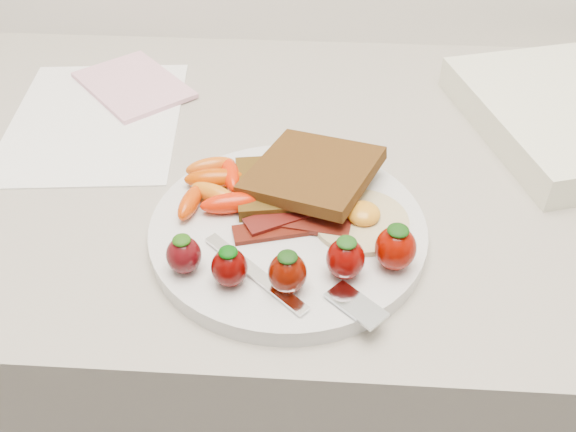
{
  "coord_description": "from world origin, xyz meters",
  "views": [
    {
      "loc": [
        0.0,
        1.1,
        1.33
      ],
      "look_at": [
        -0.03,
        1.57,
        0.93
      ],
      "focal_mm": 40.0,
      "sensor_mm": 36.0,
      "label": 1
    }
  ],
  "objects": [
    {
      "name": "toast_lower",
      "position": [
        -0.04,
        1.62,
        0.93
      ],
      "size": [
        0.1,
        0.1,
        0.01
      ],
      "primitive_type": "cube",
      "rotation": [
        0.0,
        0.0,
        0.16
      ],
      "color": "#32210B",
      "rests_on": "plate"
    },
    {
      "name": "counter",
      "position": [
        0.0,
        1.7,
        0.45
      ],
      "size": [
        2.0,
        0.6,
        0.9
      ],
      "primitive_type": "cube",
      "color": "gray",
      "rests_on": "ground"
    },
    {
      "name": "paper_sheet",
      "position": [
        -0.28,
        1.77,
        0.9
      ],
      "size": [
        0.23,
        0.29,
        0.0
      ],
      "primitive_type": "cube",
      "rotation": [
        0.0,
        0.0,
        0.1
      ],
      "color": "white",
      "rests_on": "counter"
    },
    {
      "name": "toast_upper",
      "position": [
        -0.01,
        1.62,
        0.94
      ],
      "size": [
        0.15,
        0.15,
        0.03
      ],
      "primitive_type": "cube",
      "rotation": [
        0.0,
        -0.1,
        -0.41
      ],
      "color": "black",
      "rests_on": "toast_lower"
    },
    {
      "name": "strawberries",
      "position": [
        -0.01,
        1.5,
        0.94
      ],
      "size": [
        0.22,
        0.07,
        0.05
      ],
      "color": "#48080C",
      "rests_on": "plate"
    },
    {
      "name": "fried_egg",
      "position": [
        0.04,
        1.57,
        0.92
      ],
      "size": [
        0.11,
        0.11,
        0.02
      ],
      "color": "silver",
      "rests_on": "plate"
    },
    {
      "name": "notepad",
      "position": [
        -0.25,
        1.85,
        0.91
      ],
      "size": [
        0.18,
        0.19,
        0.01
      ],
      "primitive_type": "cube",
      "rotation": [
        0.0,
        0.0,
        0.73
      ],
      "color": "#E0A2B7",
      "rests_on": "paper_sheet"
    },
    {
      "name": "baby_carrots",
      "position": [
        -0.1,
        1.61,
        0.93
      ],
      "size": [
        0.09,
        0.1,
        0.02
      ],
      "color": "#BC3F00",
      "rests_on": "plate"
    },
    {
      "name": "bacon_strips",
      "position": [
        -0.02,
        1.56,
        0.92
      ],
      "size": [
        0.12,
        0.08,
        0.01
      ],
      "color": "black",
      "rests_on": "plate"
    },
    {
      "name": "plate",
      "position": [
        -0.03,
        1.57,
        0.91
      ],
      "size": [
        0.27,
        0.27,
        0.02
      ],
      "primitive_type": "cylinder",
      "color": "silver",
      "rests_on": "counter"
    },
    {
      "name": "fork",
      "position": [
        -0.01,
        1.48,
        0.92
      ],
      "size": [
        0.17,
        0.11,
        0.0
      ],
      "color": "white",
      "rests_on": "plate"
    }
  ]
}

